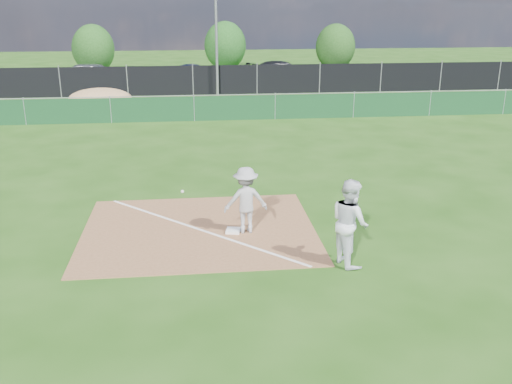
{
  "coord_description": "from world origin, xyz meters",
  "views": [
    {
      "loc": [
        -0.04,
        -12.84,
        5.76
      ],
      "look_at": [
        1.49,
        1.0,
        1.0
      ],
      "focal_mm": 40.0,
      "sensor_mm": 36.0,
      "label": 1
    }
  ],
  "objects_px": {
    "car_left": "(95,75)",
    "car_mid": "(198,75)",
    "tree_right": "(335,47)",
    "play_at_first": "(246,200)",
    "light_pole": "(216,28)",
    "car_right": "(282,71)",
    "first_base": "(233,231)",
    "runner": "(350,222)",
    "tree_mid": "(225,46)",
    "tree_left": "(93,49)"
  },
  "relations": [
    {
      "from": "car_left",
      "to": "car_mid",
      "type": "bearing_deg",
      "value": -84.61
    },
    {
      "from": "car_left",
      "to": "tree_right",
      "type": "bearing_deg",
      "value": -64.08
    },
    {
      "from": "play_at_first",
      "to": "car_mid",
      "type": "bearing_deg",
      "value": 91.76
    },
    {
      "from": "light_pole",
      "to": "car_left",
      "type": "xyz_separation_m",
      "value": [
        -8.08,
        4.33,
        -3.17
      ]
    },
    {
      "from": "play_at_first",
      "to": "car_right",
      "type": "relative_size",
      "value": 0.44
    },
    {
      "from": "first_base",
      "to": "car_mid",
      "type": "relative_size",
      "value": 0.08
    },
    {
      "from": "car_right",
      "to": "tree_right",
      "type": "height_order",
      "value": "tree_right"
    },
    {
      "from": "runner",
      "to": "car_right",
      "type": "relative_size",
      "value": 0.4
    },
    {
      "from": "car_left",
      "to": "light_pole",
      "type": "bearing_deg",
      "value": -112.72
    },
    {
      "from": "light_pole",
      "to": "runner",
      "type": "bearing_deg",
      "value": -85.6
    },
    {
      "from": "car_right",
      "to": "tree_mid",
      "type": "distance_m",
      "value": 7.39
    },
    {
      "from": "light_pole",
      "to": "tree_right",
      "type": "bearing_deg",
      "value": 47.65
    },
    {
      "from": "play_at_first",
      "to": "car_mid",
      "type": "height_order",
      "value": "play_at_first"
    },
    {
      "from": "runner",
      "to": "tree_left",
      "type": "xyz_separation_m",
      "value": [
        -10.95,
        35.03,
        0.98
      ]
    },
    {
      "from": "play_at_first",
      "to": "car_mid",
      "type": "xyz_separation_m",
      "value": [
        -0.81,
        26.28,
        -0.18
      ]
    },
    {
      "from": "light_pole",
      "to": "car_mid",
      "type": "height_order",
      "value": "light_pole"
    },
    {
      "from": "first_base",
      "to": "car_right",
      "type": "bearing_deg",
      "value": 78.67
    },
    {
      "from": "light_pole",
      "to": "tree_mid",
      "type": "distance_m",
      "value": 12.19
    },
    {
      "from": "first_base",
      "to": "car_left",
      "type": "distance_m",
      "value": 27.33
    },
    {
      "from": "tree_right",
      "to": "tree_left",
      "type": "bearing_deg",
      "value": -179.68
    },
    {
      "from": "tree_left",
      "to": "tree_mid",
      "type": "bearing_deg",
      "value": 5.24
    },
    {
      "from": "car_right",
      "to": "tree_mid",
      "type": "xyz_separation_m",
      "value": [
        -3.7,
        6.26,
        1.32
      ]
    },
    {
      "from": "car_right",
      "to": "car_left",
      "type": "bearing_deg",
      "value": 72.18
    },
    {
      "from": "car_left",
      "to": "car_right",
      "type": "bearing_deg",
      "value": -78.47
    },
    {
      "from": "tree_left",
      "to": "tree_mid",
      "type": "distance_m",
      "value": 10.36
    },
    {
      "from": "car_mid",
      "to": "tree_right",
      "type": "xyz_separation_m",
      "value": [
        11.25,
        6.81,
        1.24
      ]
    },
    {
      "from": "play_at_first",
      "to": "car_right",
      "type": "distance_m",
      "value": 28.16
    },
    {
      "from": "first_base",
      "to": "tree_left",
      "type": "bearing_deg",
      "value": 104.4
    },
    {
      "from": "play_at_first",
      "to": "tree_left",
      "type": "xyz_separation_m",
      "value": [
        -8.8,
        32.98,
        1.09
      ]
    },
    {
      "from": "tree_mid",
      "to": "car_mid",
      "type": "bearing_deg",
      "value": -106.92
    },
    {
      "from": "light_pole",
      "to": "tree_mid",
      "type": "xyz_separation_m",
      "value": [
        1.22,
        11.97,
        -1.95
      ]
    },
    {
      "from": "car_left",
      "to": "car_mid",
      "type": "distance_m",
      "value": 6.97
    },
    {
      "from": "light_pole",
      "to": "car_mid",
      "type": "distance_m",
      "value": 5.54
    },
    {
      "from": "tree_left",
      "to": "car_right",
      "type": "bearing_deg",
      "value": -20.76
    },
    {
      "from": "car_right",
      "to": "tree_right",
      "type": "bearing_deg",
      "value": -67.88
    },
    {
      "from": "car_mid",
      "to": "tree_left",
      "type": "height_order",
      "value": "tree_left"
    },
    {
      "from": "runner",
      "to": "car_left",
      "type": "bearing_deg",
      "value": 5.08
    },
    {
      "from": "play_at_first",
      "to": "car_left",
      "type": "relative_size",
      "value": 0.46
    },
    {
      "from": "light_pole",
      "to": "play_at_first",
      "type": "bearing_deg",
      "value": -90.78
    },
    {
      "from": "tree_mid",
      "to": "first_base",
      "type": "bearing_deg",
      "value": -93.12
    },
    {
      "from": "car_mid",
      "to": "play_at_first",
      "type": "bearing_deg",
      "value": 164.47
    },
    {
      "from": "runner",
      "to": "car_right",
      "type": "distance_m",
      "value": 29.87
    },
    {
      "from": "first_base",
      "to": "tree_right",
      "type": "bearing_deg",
      "value": 71.96
    },
    {
      "from": "car_left",
      "to": "tree_right",
      "type": "distance_m",
      "value": 19.48
    },
    {
      "from": "car_left",
      "to": "car_right",
      "type": "height_order",
      "value": "car_left"
    },
    {
      "from": "tree_right",
      "to": "car_mid",
      "type": "bearing_deg",
      "value": -148.83
    },
    {
      "from": "tree_mid",
      "to": "car_right",
      "type": "bearing_deg",
      "value": -59.44
    },
    {
      "from": "first_base",
      "to": "car_right",
      "type": "relative_size",
      "value": 0.07
    },
    {
      "from": "first_base",
      "to": "tree_left",
      "type": "height_order",
      "value": "tree_left"
    },
    {
      "from": "light_pole",
      "to": "first_base",
      "type": "xyz_separation_m",
      "value": [
        -0.63,
        -21.96,
        -3.94
      ]
    }
  ]
}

